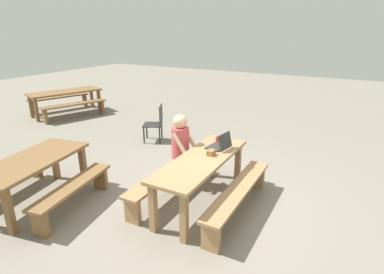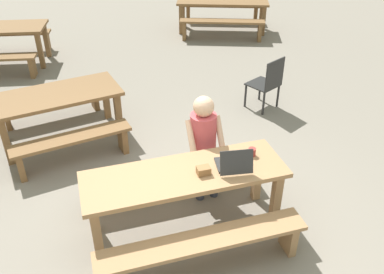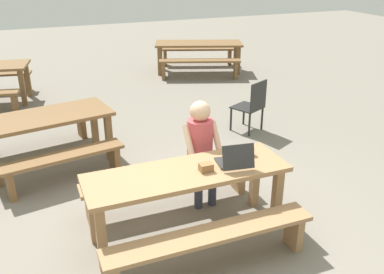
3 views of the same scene
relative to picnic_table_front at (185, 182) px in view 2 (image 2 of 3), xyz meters
The scene contains 16 objects.
ground_plane 0.65m from the picnic_table_front, ahead, with size 30.00×30.00×0.00m, color gray.
picnic_table_front is the anchor object (origin of this frame).
bench_near 0.69m from the picnic_table_front, 90.00° to the right, with size 2.07×0.30×0.43m.
bench_far 0.69m from the picnic_table_front, 90.00° to the left, with size 2.07×0.30×0.43m.
laptop 0.54m from the picnic_table_front, ahead, with size 0.38×0.37×0.27m.
small_pouch 0.25m from the picnic_table_front, 22.68° to the right, with size 0.13×0.10×0.08m.
coffee_mug 0.80m from the picnic_table_front, ahead, with size 0.08×0.08×0.09m.
person_seated 0.71m from the picnic_table_front, 55.30° to the left, with size 0.41×0.41×1.28m.
plastic_chair 3.06m from the picnic_table_front, 47.99° to the left, with size 0.59×0.59×0.90m.
picnic_table_mid 2.60m from the picnic_table_front, 117.77° to the left, with size 1.87×1.11×0.74m.
bench_mid_south 1.97m from the picnic_table_front, 124.01° to the left, with size 1.61×0.58×0.43m.
bench_mid_north 3.30m from the picnic_table_front, 114.07° to the left, with size 1.61×0.58×0.43m.
bench_rear_north 6.65m from the picnic_table_front, 108.41° to the left, with size 1.69×0.62×0.43m.
picnic_table_distant 6.84m from the picnic_table_front, 66.22° to the left, with size 2.30×1.49×0.75m.
bench_distant_south 6.17m from the picnic_table_front, 65.85° to the left, with size 1.93×0.96×0.47m.
bench_distant_north 7.52m from the picnic_table_front, 66.53° to the left, with size 1.93×0.96×0.47m.
Camera 2 is at (-0.92, -3.27, 3.38)m, focal length 39.14 mm.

